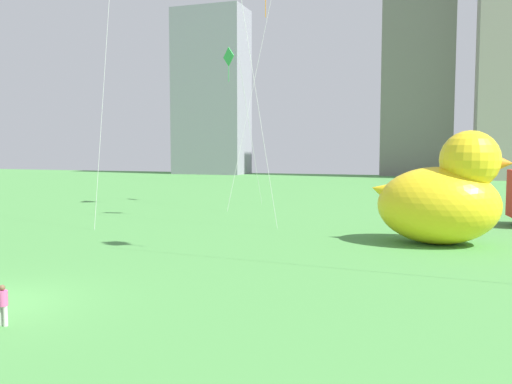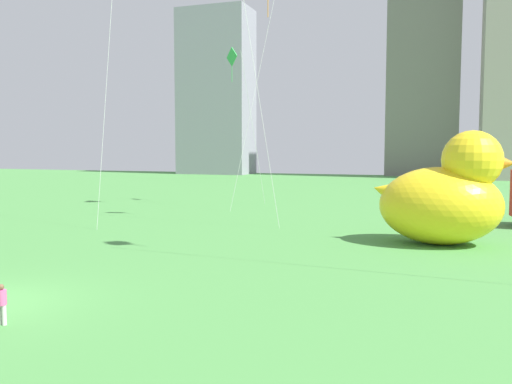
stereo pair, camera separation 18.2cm
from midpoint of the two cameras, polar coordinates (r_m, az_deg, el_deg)
name	(u,v)px [view 2 (the right image)]	position (r m, az deg, el deg)	size (l,w,h in m)	color
person_child	(2,302)	(13.55, -25.01, -10.56)	(0.23, 0.23, 0.93)	silver
giant_inflatable_duck	(445,196)	(23.40, 19.64, -0.44)	(5.65, 3.63, 4.68)	yellow
city_skyline	(400,56)	(77.90, 15.03, 13.71)	(52.04, 13.08, 40.94)	gray
kite_green	(234,63)	(37.73, -2.26, 13.50)	(2.49, 3.34, 10.83)	silver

